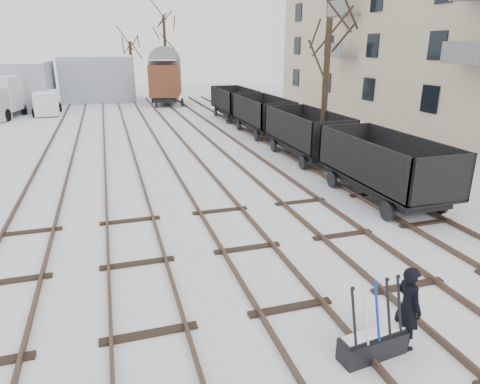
% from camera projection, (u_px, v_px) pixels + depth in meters
% --- Properties ---
extents(ground, '(120.00, 120.00, 0.00)m').
position_uv_depth(ground, '(290.00, 309.00, 9.23)').
color(ground, white).
rests_on(ground, ground).
extents(tracks, '(13.90, 52.00, 0.16)m').
position_uv_depth(tracks, '(182.00, 157.00, 21.57)').
color(tracks, black).
rests_on(tracks, ground).
extents(shed_right, '(7.00, 6.00, 4.50)m').
position_uv_depth(shed_right, '(98.00, 78.00, 43.55)').
color(shed_right, '#949CA7').
rests_on(shed_right, ground).
extents(ground_frame, '(1.34, 0.56, 1.49)m').
position_uv_depth(ground_frame, '(373.00, 343.00, 7.74)').
color(ground_frame, black).
rests_on(ground_frame, ground).
extents(worker, '(0.44, 0.63, 1.65)m').
position_uv_depth(worker, '(408.00, 307.00, 7.86)').
color(worker, black).
rests_on(worker, ground).
extents(freight_wagon_a, '(2.28, 5.70, 2.33)m').
position_uv_depth(freight_wagon_a, '(383.00, 176.00, 15.54)').
color(freight_wagon_a, black).
rests_on(freight_wagon_a, ground).
extents(freight_wagon_b, '(2.28, 5.70, 2.33)m').
position_uv_depth(freight_wagon_b, '(307.00, 141.00, 21.33)').
color(freight_wagon_b, black).
rests_on(freight_wagon_b, ground).
extents(freight_wagon_c, '(2.28, 5.70, 2.33)m').
position_uv_depth(freight_wagon_c, '(263.00, 121.00, 27.11)').
color(freight_wagon_c, black).
rests_on(freight_wagon_c, ground).
extents(freight_wagon_d, '(2.28, 5.70, 2.33)m').
position_uv_depth(freight_wagon_d, '(234.00, 108.00, 32.90)').
color(freight_wagon_d, black).
rests_on(freight_wagon_d, ground).
extents(box_van_wagon, '(4.02, 5.98, 4.19)m').
position_uv_depth(box_van_wagon, '(166.00, 79.00, 40.60)').
color(box_van_wagon, black).
rests_on(box_van_wagon, ground).
extents(lorry, '(3.34, 7.26, 3.17)m').
position_uv_depth(lorry, '(4.00, 96.00, 33.83)').
color(lorry, black).
rests_on(lorry, ground).
extents(panel_van, '(2.19, 4.36, 1.86)m').
position_uv_depth(panel_van, '(46.00, 103.00, 35.18)').
color(panel_van, silver).
rests_on(panel_van, ground).
extents(tree_near, '(0.30, 0.30, 6.61)m').
position_uv_depth(tree_near, '(325.00, 90.00, 21.03)').
color(tree_near, black).
rests_on(tree_near, ground).
extents(tree_far_left, '(0.30, 0.30, 5.82)m').
position_uv_depth(tree_far_left, '(132.00, 70.00, 46.14)').
color(tree_far_left, black).
rests_on(tree_far_left, ground).
extents(tree_far_right, '(0.30, 0.30, 8.46)m').
position_uv_depth(tree_far_right, '(166.00, 57.00, 45.76)').
color(tree_far_right, black).
rests_on(tree_far_right, ground).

